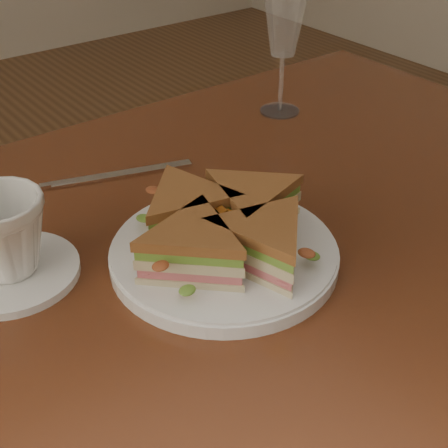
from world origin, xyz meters
The scene contains 9 objects.
table centered at (0.00, 0.00, 0.65)m, with size 1.20×0.80×0.75m.
plate centered at (-0.06, -0.04, 0.76)m, with size 0.26×0.26×0.02m, color white.
sandwich_wedges centered at (-0.06, -0.04, 0.80)m, with size 0.27×0.27×0.06m.
crisps_mound centered at (-0.06, -0.04, 0.79)m, with size 0.09×0.09×0.05m, color #B96117, non-canonical shape.
spoon centered at (-0.06, 0.04, 0.75)m, with size 0.16×0.10×0.01m.
knife centered at (-0.06, 0.21, 0.75)m, with size 0.21×0.08×0.00m.
wine_glass centered at (0.27, 0.24, 0.90)m, with size 0.07×0.07×0.21m.
saucer centered at (-0.26, 0.08, 0.76)m, with size 0.15×0.15×0.01m, color white.
coffee_cup centered at (-0.26, 0.08, 0.81)m, with size 0.10×0.10×0.09m, color white.
Camera 1 is at (-0.40, -0.50, 1.19)m, focal length 50.00 mm.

